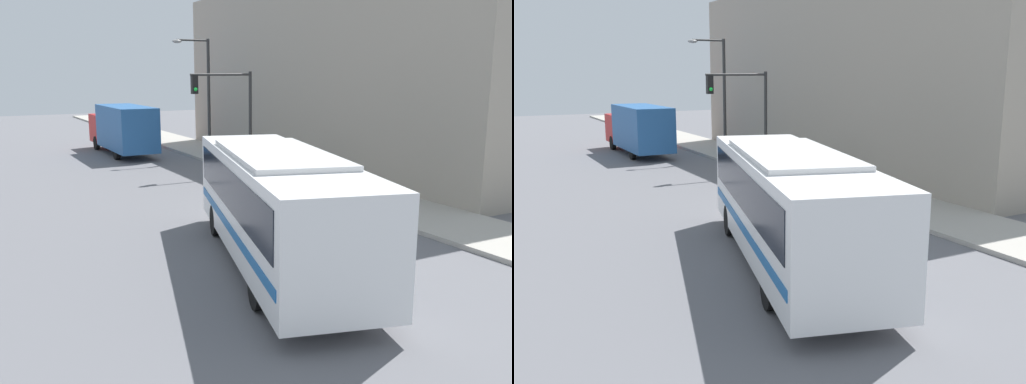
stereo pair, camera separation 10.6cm
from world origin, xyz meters
The scene contains 10 objects.
ground_plane centered at (0.00, 0.00, 0.00)m, with size 120.00×120.00×0.00m, color slate.
sidewalk centered at (6.18, 20.00, 0.07)m, with size 3.35×70.00×0.15m.
building_facade centered at (10.85, 13.89, 4.92)m, with size 6.00×25.78×9.83m.
city_bus centered at (-0.89, 0.22, 1.76)m, with size 5.22×10.38×3.06m.
delivery_truck centered at (1.28, 22.70, 1.65)m, with size 2.24×8.42×3.03m.
fire_hydrant centered at (5.10, 5.39, 0.48)m, with size 0.22×0.30×0.67m.
traffic_light_pole centered at (4.08, 13.27, 3.55)m, with size 3.28×0.35×4.92m.
parking_meter centered at (5.10, 8.61, 1.06)m, with size 0.14×0.14×1.35m.
street_lamp centered at (5.06, 18.62, 4.15)m, with size 2.26×0.28×6.75m.
pedestrian_near_corner centered at (5.91, 9.45, 1.04)m, with size 0.34×0.34×1.74m.
Camera 1 is at (-8.32, -12.29, 5.05)m, focal length 40.00 mm.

